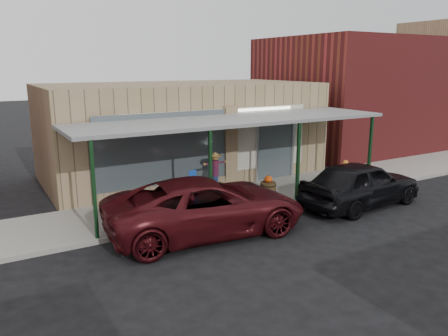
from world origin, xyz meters
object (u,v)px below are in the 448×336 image
barrel_pumpkin (268,186)px  parked_sedan (361,184)px  car_maroon (206,206)px  handicap_sign (193,185)px  barrel_scarecrow (215,180)px

barrel_pumpkin → parked_sedan: size_ratio=0.14×
parked_sedan → car_maroon: size_ratio=0.83×
handicap_sign → car_maroon: 1.62m
barrel_scarecrow → barrel_pumpkin: size_ratio=2.35×
car_maroon → barrel_scarecrow: bearing=-28.4°
car_maroon → handicap_sign: bearing=-6.6°
handicap_sign → car_maroon: (-0.32, -1.57, -0.23)m
barrel_scarecrow → car_maroon: bearing=-114.6°
barrel_pumpkin → handicap_sign: size_ratio=0.49×
barrel_pumpkin → car_maroon: 4.46m
barrel_scarecrow → car_maroon: size_ratio=0.27×
handicap_sign → parked_sedan: size_ratio=0.29×
barrel_pumpkin → parked_sedan: bearing=-51.4°
barrel_scarecrow → barrel_pumpkin: bearing=-13.3°
parked_sedan → car_maroon: bearing=81.0°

